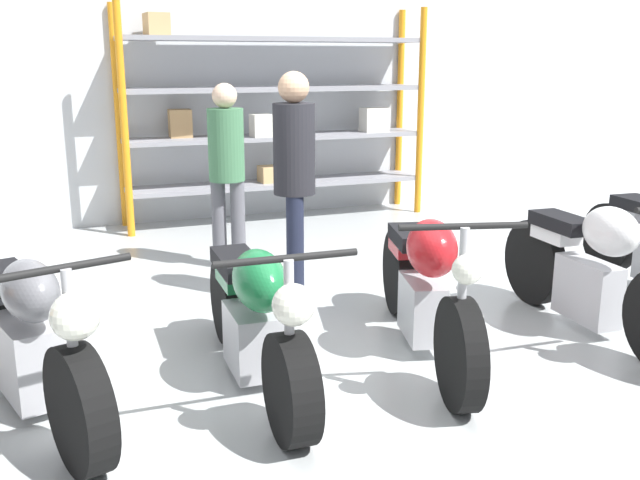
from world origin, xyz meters
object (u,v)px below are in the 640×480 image
motorcycle_grey (30,338)px  person_near_rack (294,169)px  motorcycle_red (425,286)px  person_browsing (227,162)px  shelving_rack (273,113)px  motorcycle_green (256,317)px  motorcycle_white (595,270)px

motorcycle_grey → person_near_rack: (1.92, 1.22, 0.63)m
motorcycle_red → motorcycle_grey: bearing=-76.6°
motorcycle_red → person_near_rack: person_near_rack is taller
person_browsing → person_near_rack: (0.26, -1.11, 0.08)m
shelving_rack → person_browsing: 2.10m
motorcycle_green → motorcycle_red: bearing=94.6°
motorcycle_white → person_browsing: size_ratio=1.22×
motorcycle_grey → person_browsing: size_ratio=1.25×
motorcycle_green → person_browsing: size_ratio=1.19×
motorcycle_red → person_browsing: size_ratio=1.28×
motorcycle_red → person_near_rack: bearing=-146.1°
motorcycle_grey → motorcycle_white: size_ratio=1.02×
shelving_rack → motorcycle_green: shelving_rack is taller
motorcycle_grey → person_near_rack: 2.36m
motorcycle_white → motorcycle_red: bearing=-92.9°
motorcycle_white → person_near_rack: bearing=-126.7°
motorcycle_grey → motorcycle_white: bearing=70.6°
motorcycle_white → person_browsing: person_browsing is taller
shelving_rack → motorcycle_green: 4.58m
motorcycle_white → person_near_rack: size_ratio=1.15×
shelving_rack → motorcycle_red: 4.29m
person_near_rack → motorcycle_green: bearing=78.8°
motorcycle_green → motorcycle_white: 2.39m
shelving_rack → person_browsing: shelving_rack is taller
motorcycle_grey → motorcycle_white: motorcycle_white is taller
person_near_rack → motorcycle_red: bearing=125.7°
shelving_rack → motorcycle_grey: shelving_rack is taller
person_near_rack → motorcycle_white: bearing=156.9°
person_near_rack → shelving_rack: bearing=-87.7°
motorcycle_green → person_near_rack: size_ratio=1.11×
motorcycle_red → motorcycle_white: 1.26m
motorcycle_red → motorcycle_white: motorcycle_white is taller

